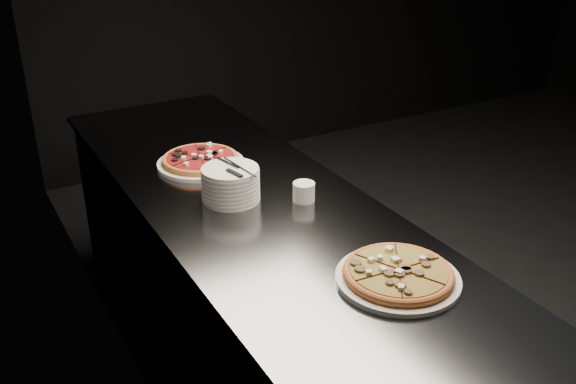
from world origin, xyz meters
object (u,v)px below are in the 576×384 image
pizza_mushroom (398,275)px  pizza_tomato (201,160)px  counter (256,309)px  plate_stack (231,184)px  ramekin (304,191)px  cutlery (234,168)px

pizza_mushroom → pizza_tomato: size_ratio=0.93×
counter → pizza_tomato: size_ratio=6.58×
counter → pizza_tomato: (-0.04, 0.37, 0.48)m
plate_stack → ramekin: plate_stack is taller
pizza_mushroom → ramekin: size_ratio=4.52×
counter → pizza_mushroom: 0.82m
counter → ramekin: size_ratio=32.04×
pizza_mushroom → cutlery: cutlery is taller
counter → pizza_tomato: 0.61m
plate_stack → cutlery: cutlery is taller
counter → pizza_mushroom: size_ratio=7.09×
pizza_mushroom → ramekin: (0.03, 0.56, 0.01)m
pizza_tomato → ramekin: ramekin is taller
counter → pizza_tomato: pizza_tomato is taller
pizza_tomato → cutlery: (-0.02, -0.35, 0.10)m
cutlery → ramekin: 0.25m
counter → ramekin: bearing=-31.6°
plate_stack → counter: bearing=-32.0°
counter → cutlery: 0.58m
counter → cutlery: size_ratio=11.49×
counter → pizza_mushroom: pizza_mushroom is taller
pizza_mushroom → cutlery: size_ratio=1.62×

